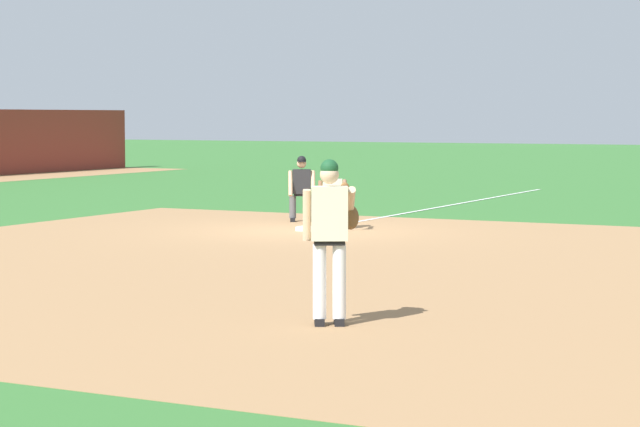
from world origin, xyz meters
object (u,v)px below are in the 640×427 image
object	(u,v)px
first_base_bag	(308,229)
baseball	(341,258)
umpire	(302,186)
pitcher	(331,231)
first_baseman	(333,194)

from	to	relation	value
first_base_bag	baseball	xyz separation A→B (m)	(-4.38, -2.86, -0.01)
first_base_bag	umpire	bearing A→B (deg)	30.94
baseball	pitcher	bearing A→B (deg)	-155.18
pitcher	first_baseman	size ratio (longest dim) A/B	1.39
first_base_bag	pitcher	world-z (taller)	pitcher
baseball	umpire	distance (m)	7.50
pitcher	first_baseman	world-z (taller)	pitcher
pitcher	first_base_bag	bearing A→B (deg)	28.61
baseball	pitcher	size ratio (longest dim) A/B	0.04
baseball	first_baseman	bearing A→B (deg)	27.41
baseball	pitcher	distance (m)	6.37
first_base_bag	baseball	distance (m)	5.24
first_base_bag	pitcher	xyz separation A→B (m)	(-10.09, -5.50, 1.01)
first_baseman	baseball	bearing A→B (deg)	-152.59
pitcher	first_baseman	xyz separation A→B (m)	(10.67, 5.21, -0.33)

